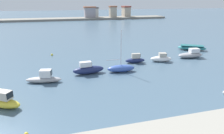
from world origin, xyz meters
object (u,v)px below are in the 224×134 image
object	(u,v)px
moored_boat_3	(44,78)
mooring_buoy_2	(26,134)
moored_boat_2	(4,101)
moored_boat_7	(161,58)
moored_boat_9	(192,48)
mooring_buoy_0	(224,93)
mooring_buoy_3	(52,55)
moored_boat_8	(191,54)
moored_boat_4	(88,69)
moored_boat_6	(135,60)
moored_boat_5	(121,68)

from	to	relation	value
moored_boat_3	mooring_buoy_2	bearing A→B (deg)	-83.79
moored_boat_2	moored_boat_7	distance (m)	24.46
moored_boat_9	mooring_buoy_0	xyz separation A→B (m)	(-9.81, -19.32, -0.30)
mooring_buoy_3	moored_boat_7	bearing A→B (deg)	-27.45
moored_boat_2	mooring_buoy_2	world-z (taller)	moored_boat_2
moored_boat_8	mooring_buoy_2	distance (m)	30.78
moored_boat_4	moored_boat_9	distance (m)	24.51
moored_boat_3	mooring_buoy_3	xyz separation A→B (m)	(1.15, 13.42, -0.36)
moored_boat_6	moored_boat_8	size ratio (longest dim) A/B	0.72
moored_boat_8	mooring_buoy_3	size ratio (longest dim) A/B	12.26
moored_boat_8	moored_boat_9	world-z (taller)	moored_boat_8
moored_boat_4	moored_boat_9	xyz separation A→B (m)	(23.00, 8.48, -0.18)
moored_boat_2	mooring_buoy_0	bearing A→B (deg)	24.40
moored_boat_5	mooring_buoy_3	xyz separation A→B (m)	(-9.39, 12.23, -0.34)
mooring_buoy_2	mooring_buoy_0	bearing A→B (deg)	5.39
moored_boat_4	mooring_buoy_3	world-z (taller)	moored_boat_4
moored_boat_7	moored_boat_9	xyz separation A→B (m)	(10.18, 5.82, -0.06)
moored_boat_3	mooring_buoy_0	xyz separation A→B (m)	(19.05, -9.18, -0.38)
moored_boat_5	moored_boat_6	bearing A→B (deg)	48.59
moored_boat_8	moored_boat_3	bearing A→B (deg)	-164.44
moored_boat_3	moored_boat_6	bearing A→B (deg)	31.24
moored_boat_8	mooring_buoy_0	bearing A→B (deg)	-108.48
mooring_buoy_0	moored_boat_7	bearing A→B (deg)	91.60
moored_boat_8	moored_boat_5	bearing A→B (deg)	-160.87
moored_boat_3	moored_boat_4	bearing A→B (deg)	28.28
moored_boat_4	moored_boat_6	distance (m)	8.93
mooring_buoy_3	mooring_buoy_2	bearing A→B (deg)	-95.51
moored_boat_4	moored_boat_6	bearing A→B (deg)	16.44
moored_boat_6	mooring_buoy_2	size ratio (longest dim) A/B	10.87
moored_boat_3	moored_boat_6	size ratio (longest dim) A/B	1.37
moored_boat_7	moored_boat_5	bearing A→B (deg)	-143.57
moored_boat_7	mooring_buoy_3	xyz separation A→B (m)	(-17.53, 9.11, -0.35)
moored_boat_9	mooring_buoy_3	world-z (taller)	moored_boat_9
moored_boat_5	moored_boat_6	world-z (taller)	moored_boat_5
moored_boat_5	mooring_buoy_0	world-z (taller)	moored_boat_5
moored_boat_2	mooring_buoy_3	world-z (taller)	moored_boat_2
mooring_buoy_0	mooring_buoy_2	size ratio (longest dim) A/B	1.16
moored_boat_8	moored_boat_7	bearing A→B (deg)	-169.02
moored_boat_5	moored_boat_9	distance (m)	20.39
moored_boat_3	mooring_buoy_3	world-z (taller)	moored_boat_3
moored_boat_2	moored_boat_9	world-z (taller)	moored_boat_2
moored_boat_6	mooring_buoy_3	world-z (taller)	moored_boat_6
mooring_buoy_3	moored_boat_9	bearing A→B (deg)	-6.76
moored_boat_4	moored_boat_6	xyz separation A→B (m)	(8.35, 3.17, -0.11)
moored_boat_4	mooring_buoy_2	size ratio (longest dim) A/B	14.56
moored_boat_5	mooring_buoy_2	xyz separation A→B (m)	(-11.75, -12.29, -0.37)
moored_boat_5	moored_boat_9	xyz separation A→B (m)	(18.32, 8.94, -0.05)
moored_boat_7	mooring_buoy_2	distance (m)	25.17
moored_boat_4	moored_boat_5	distance (m)	4.70
moored_boat_5	moored_boat_7	distance (m)	8.72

